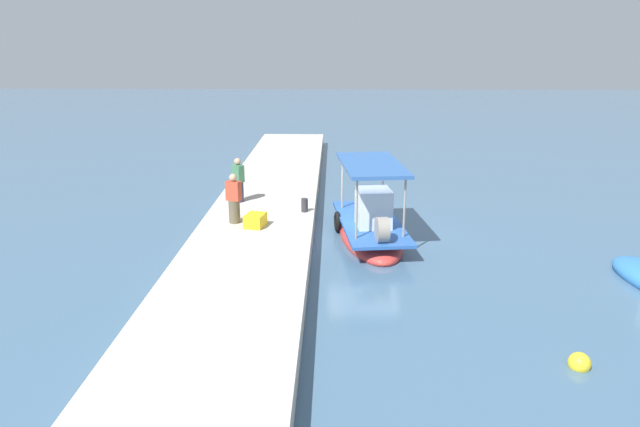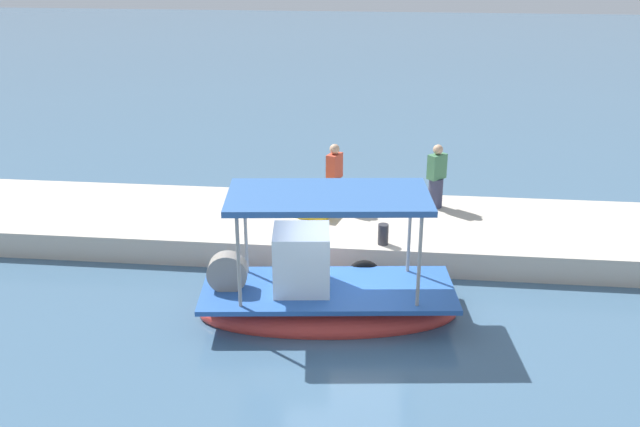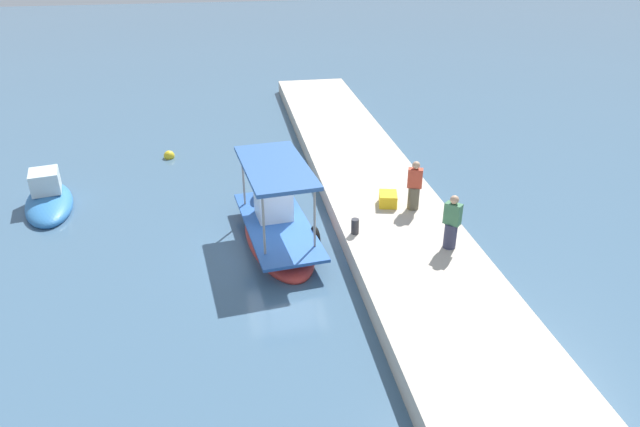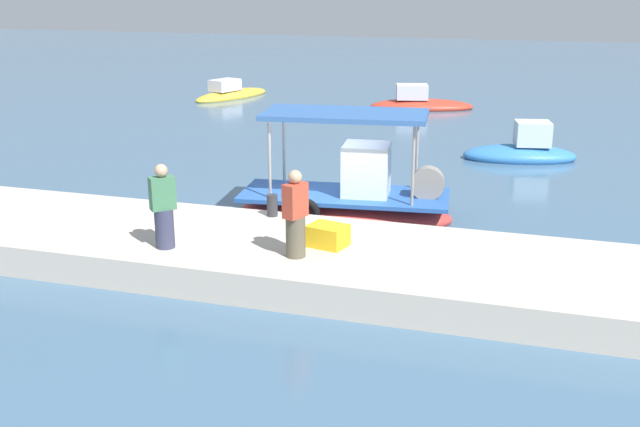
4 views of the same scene
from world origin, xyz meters
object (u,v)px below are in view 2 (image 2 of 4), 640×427
at_px(fisherman_by_crate, 334,179).
at_px(mooring_bollard, 383,234).
at_px(fisherman_near_bollard, 436,179).
at_px(cargo_crate, 315,209).
at_px(main_fishing_boat, 323,295).

height_order(fisherman_by_crate, mooring_bollard, fisherman_by_crate).
bearing_deg(fisherman_near_bollard, cargo_crate, 18.71).
xyz_separation_m(fisherman_by_crate, cargo_crate, (0.41, 0.75, -0.55)).
height_order(mooring_bollard, cargo_crate, mooring_bollard).
bearing_deg(cargo_crate, main_fishing_boat, 99.00).
relative_size(fisherman_near_bollard, fisherman_by_crate, 0.99).
distance_m(fisherman_near_bollard, cargo_crate, 3.21).
relative_size(fisherman_by_crate, cargo_crate, 2.31).
distance_m(main_fishing_boat, cargo_crate, 3.87).
bearing_deg(fisherman_near_bollard, main_fishing_boat, 63.57).
relative_size(fisherman_by_crate, mooring_bollard, 3.46).
xyz_separation_m(mooring_bollard, cargo_crate, (1.73, -1.53, -0.03)).
bearing_deg(mooring_bollard, fisherman_by_crate, -59.81).
xyz_separation_m(main_fishing_boat, fisherman_near_bollard, (-2.40, -4.82, 0.93)).
distance_m(main_fishing_boat, fisherman_by_crate, 4.65).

